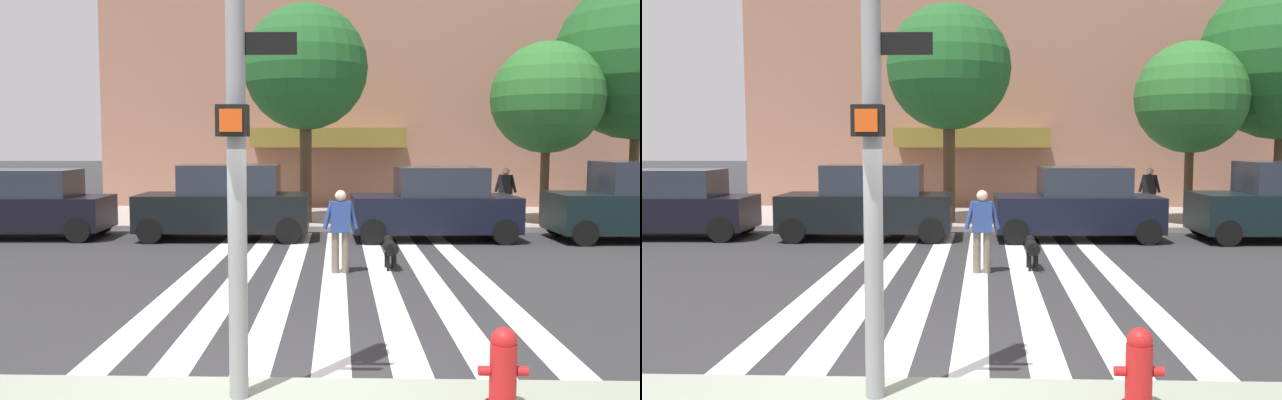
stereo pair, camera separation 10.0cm
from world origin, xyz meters
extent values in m
plane|color=#2B2B2D|center=(0.00, 6.03, 0.00)|extent=(160.00, 160.00, 0.00)
cube|color=#9C918B|center=(0.00, 15.06, 0.07)|extent=(80.00, 6.00, 0.15)
cube|color=silver|center=(-1.93, 6.03, 0.00)|extent=(0.45, 11.46, 0.01)
cube|color=silver|center=(-1.03, 6.03, 0.00)|extent=(0.45, 11.46, 0.01)
cube|color=silver|center=(-0.13, 6.03, 0.00)|extent=(0.45, 11.46, 0.01)
cube|color=silver|center=(0.77, 6.03, 0.00)|extent=(0.45, 11.46, 0.01)
cube|color=silver|center=(1.67, 6.03, 0.00)|extent=(0.45, 11.46, 0.01)
cube|color=silver|center=(2.57, 6.03, 0.00)|extent=(0.45, 11.46, 0.01)
cube|color=silver|center=(3.47, 6.03, 0.00)|extent=(0.45, 11.46, 0.01)
cube|color=olive|center=(0.45, 17.46, 2.75)|extent=(5.61, 1.60, 0.70)
cylinder|color=gray|center=(-0.09, -0.51, 3.05)|extent=(0.18, 0.18, 5.80)
cube|color=black|center=(-0.09, -0.71, 2.75)|extent=(0.28, 0.18, 0.28)
cube|color=#E54C14|center=(-0.09, -0.81, 2.75)|extent=(0.20, 0.01, 0.20)
cube|color=black|center=(0.19, -0.51, 3.45)|extent=(0.56, 0.03, 0.20)
cylinder|color=red|center=(2.33, -0.76, 0.48)|extent=(0.24, 0.24, 0.55)
sphere|color=red|center=(2.33, -0.76, 0.80)|extent=(0.23, 0.23, 0.23)
cylinder|color=red|center=(2.16, -0.76, 0.51)|extent=(0.10, 0.09, 0.09)
cylinder|color=red|center=(2.50, -0.76, 0.51)|extent=(0.10, 0.09, 0.09)
cube|color=black|center=(-7.75, 10.58, 0.69)|extent=(4.81, 1.96, 0.88)
cube|color=#232833|center=(-7.56, 10.59, 1.49)|extent=(2.71, 1.68, 0.72)
cylinder|color=black|center=(-5.83, 9.81, 0.33)|extent=(0.67, 0.24, 0.66)
cylinder|color=black|center=(-5.88, 11.47, 0.33)|extent=(0.67, 0.24, 0.66)
cube|color=black|center=(-2.20, 10.58, 0.73)|extent=(4.52, 1.93, 0.96)
cube|color=#232833|center=(-2.02, 10.59, 1.60)|extent=(2.58, 1.68, 0.78)
cylinder|color=black|center=(-3.95, 9.71, 0.33)|extent=(0.66, 0.23, 0.66)
cylinder|color=black|center=(-3.98, 11.40, 0.33)|extent=(0.66, 0.23, 0.66)
cylinder|color=black|center=(-0.42, 9.77, 0.33)|extent=(0.66, 0.23, 0.66)
cylinder|color=black|center=(-0.45, 11.46, 0.33)|extent=(0.66, 0.23, 0.66)
cube|color=black|center=(3.35, 10.58, 0.71)|extent=(4.34, 2.02, 0.92)
cube|color=#232833|center=(3.52, 10.59, 1.55)|extent=(2.32, 1.73, 0.76)
cylinder|color=black|center=(1.72, 9.67, 0.33)|extent=(0.67, 0.24, 0.66)
cylinder|color=black|center=(1.66, 11.39, 0.33)|extent=(0.67, 0.24, 0.66)
cylinder|color=black|center=(5.04, 9.78, 0.33)|extent=(0.67, 0.24, 0.66)
cylinder|color=black|center=(4.98, 11.50, 0.33)|extent=(0.67, 0.24, 0.66)
cylinder|color=black|center=(6.96, 9.63, 0.33)|extent=(0.67, 0.24, 0.66)
cylinder|color=black|center=(6.90, 11.42, 0.33)|extent=(0.67, 0.24, 0.66)
cylinder|color=#4C3823|center=(-0.14, 13.01, 1.96)|extent=(0.36, 0.36, 3.63)
sphere|color=#1E5623|center=(-0.14, 13.01, 4.80)|extent=(3.72, 3.72, 3.72)
cylinder|color=#4C3823|center=(6.97, 12.91, 1.57)|extent=(0.26, 0.26, 2.84)
sphere|color=#286628|center=(6.97, 12.91, 3.89)|extent=(3.27, 3.27, 3.27)
cylinder|color=#4C3823|center=(9.99, 13.83, 1.96)|extent=(0.29, 0.29, 3.62)
cylinder|color=#6B6051|center=(0.79, 6.10, 0.41)|extent=(0.16, 0.16, 0.82)
cylinder|color=#6B6051|center=(0.99, 6.11, 0.41)|extent=(0.16, 0.16, 0.82)
cube|color=navy|center=(0.89, 6.11, 1.12)|extent=(0.39, 0.26, 0.60)
cylinder|color=navy|center=(0.65, 6.09, 1.15)|extent=(0.23, 0.10, 0.57)
cylinder|color=navy|center=(1.13, 6.12, 1.15)|extent=(0.23, 0.10, 0.57)
sphere|color=beige|center=(0.89, 6.11, 1.53)|extent=(0.23, 0.23, 0.22)
cylinder|color=black|center=(1.90, 6.50, 0.45)|extent=(0.28, 0.57, 0.26)
sphere|color=black|center=(1.89, 6.86, 0.55)|extent=(0.21, 0.21, 0.20)
cylinder|color=black|center=(1.92, 6.12, 0.50)|extent=(0.05, 0.24, 0.16)
cylinder|color=black|center=(1.82, 6.69, 0.16)|extent=(0.06, 0.06, 0.32)
cylinder|color=black|center=(1.96, 6.70, 0.16)|extent=(0.06, 0.06, 0.32)
cylinder|color=black|center=(1.84, 6.30, 0.16)|extent=(0.06, 0.06, 0.32)
cylinder|color=black|center=(1.98, 6.31, 0.16)|extent=(0.06, 0.06, 0.32)
cylinder|color=#6B6051|center=(5.97, 13.85, 0.56)|extent=(0.20, 0.20, 0.82)
cylinder|color=#6B6051|center=(6.15, 13.75, 0.56)|extent=(0.20, 0.20, 0.82)
cube|color=black|center=(6.06, 13.80, 1.27)|extent=(0.45, 0.40, 0.60)
cylinder|color=black|center=(5.85, 13.92, 1.30)|extent=(0.24, 0.19, 0.57)
cylinder|color=black|center=(6.27, 13.68, 1.30)|extent=(0.24, 0.19, 0.57)
sphere|color=beige|center=(6.06, 13.80, 1.68)|extent=(0.30, 0.30, 0.22)
camera|label=1|loc=(0.84, -6.44, 2.55)|focal=36.26mm
camera|label=2|loc=(0.94, -6.43, 2.55)|focal=36.26mm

